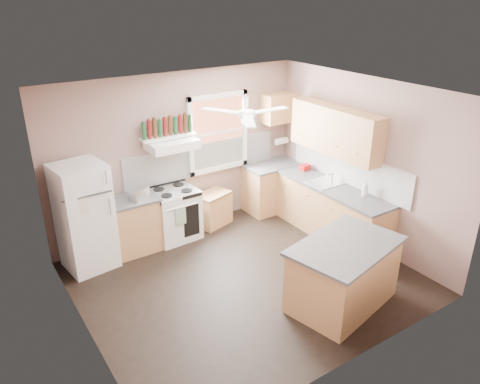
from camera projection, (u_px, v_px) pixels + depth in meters
floor at (246, 279)px, 6.81m from camera, size 4.50×4.50×0.00m
ceiling at (247, 94)px, 5.73m from camera, size 4.50×4.50×0.00m
wall_back at (178, 153)px, 7.81m from camera, size 4.50×0.05×2.70m
wall_right at (364, 162)px, 7.42m from camera, size 0.05×4.00×2.70m
wall_left at (75, 241)px, 5.12m from camera, size 0.05×4.00×2.70m
backsplash_back at (203, 159)px, 8.08m from camera, size 2.90×0.03×0.55m
backsplash_right at (348, 167)px, 7.70m from camera, size 0.03×2.60×0.55m
window_view at (217, 132)px, 8.06m from camera, size 1.00×0.02×1.20m
window_frame at (218, 133)px, 8.04m from camera, size 1.16×0.07×1.36m
refrigerator at (85, 217)px, 6.83m from camera, size 0.77×0.75×1.63m
base_cabinet_left at (130, 226)px, 7.40m from camera, size 0.90×0.60×0.86m
counter_left at (127, 200)px, 7.22m from camera, size 0.92×0.62×0.04m
toaster at (139, 194)px, 7.17m from camera, size 0.32×0.25×0.18m
stove at (174, 214)px, 7.79m from camera, size 0.77×0.68×0.86m
range_hood at (172, 145)px, 7.38m from camera, size 0.78×0.50×0.14m
bottle_shelf at (168, 137)px, 7.43m from camera, size 0.90×0.26×0.03m
cart at (213, 209)px, 8.27m from camera, size 0.69×0.55×0.60m
base_cabinet_corner at (272, 188)px, 8.82m from camera, size 1.00×0.60×0.86m
base_cabinet_right at (332, 212)px, 7.85m from camera, size 0.60×2.20×0.86m
counter_corner at (272, 165)px, 8.64m from camera, size 1.02×0.62×0.04m
counter_right at (333, 188)px, 7.67m from camera, size 0.62×2.22×0.04m
sink at (325, 183)px, 7.82m from camera, size 0.55×0.45×0.03m
faucet at (332, 177)px, 7.87m from camera, size 0.03×0.03×0.14m
upper_cabinet_right at (335, 131)px, 7.53m from camera, size 0.33×1.80×0.76m
upper_cabinet_corner at (278, 108)px, 8.43m from camera, size 0.60×0.33×0.52m
paper_towel at (281, 141)px, 8.78m from camera, size 0.26×0.12×0.12m
island at (343, 276)px, 6.13m from camera, size 1.56×1.17×0.86m
island_top at (346, 246)px, 5.95m from camera, size 1.66×1.27×0.04m
ceiling_fan_hub at (247, 114)px, 5.83m from camera, size 0.20×0.20×0.08m
soap_bottle at (365, 188)px, 7.27m from camera, size 0.13×0.13×0.26m
red_caddy at (305, 167)px, 8.34m from camera, size 0.19×0.14×0.10m
wine_bottles at (168, 127)px, 7.37m from camera, size 0.86×0.06×0.31m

